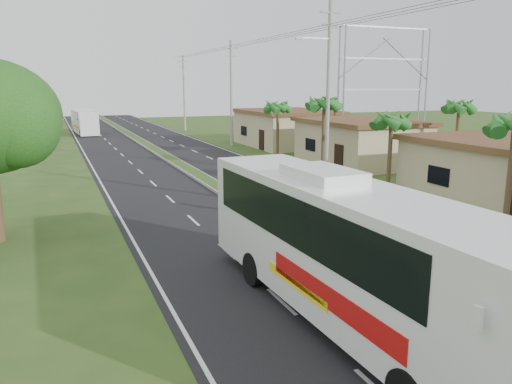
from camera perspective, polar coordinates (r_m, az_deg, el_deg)
name	(u,v)px	position (r m, az deg, el deg)	size (l,w,h in m)	color
ground	(378,285)	(17.14, 13.74, -10.26)	(180.00, 180.00, 0.00)	#2A491A
road_asphalt	(204,180)	(34.66, -5.98, 1.39)	(14.00, 160.00, 0.02)	black
median_strip	(204,179)	(34.65, -5.99, 1.54)	(1.20, 160.00, 0.18)	gray
lane_edge_left	(103,187)	(33.44, -17.06, 0.51)	(0.12, 160.00, 0.01)	silver
lane_edge_right	(291,174)	(37.08, 4.00, 2.12)	(0.12, 160.00, 0.01)	silver
shop_mid	(360,142)	(42.19, 11.78, 5.66)	(7.60, 10.60, 3.67)	tan
shop_far	(286,128)	(54.28, 3.44, 7.35)	(8.60, 11.60, 3.82)	tan
palm_verge_b	(392,120)	(31.20, 15.24, 7.91)	(2.40, 2.40, 5.05)	#473321
palm_verge_c	(324,104)	(36.65, 7.81, 9.98)	(2.40, 2.40, 5.85)	#473321
palm_verge_d	(278,107)	(44.89, 2.51, 9.72)	(2.40, 2.40, 5.25)	#473321
palm_behind_shop	(459,107)	(38.75, 22.22, 9.03)	(2.40, 2.40, 5.65)	#473321
utility_pole_b	(328,88)	(35.60, 8.22, 11.73)	(3.20, 0.28, 12.00)	gray
utility_pole_c	(231,92)	(53.82, -2.84, 11.31)	(1.60, 0.28, 11.00)	gray
utility_pole_d	(184,92)	(72.97, -8.22, 11.22)	(1.60, 0.28, 10.50)	gray
billboard_lattice	(384,81)	(53.10, 14.41, 12.19)	(10.18, 1.18, 12.07)	gray
coach_bus_main	(345,243)	(13.68, 10.12, -5.77)	(3.06, 12.84, 4.13)	silver
coach_bus_far	(84,120)	(71.53, -19.03, 7.74)	(2.87, 10.82, 3.12)	white
motorcyclist	(291,204)	(23.94, 4.01, -1.36)	(1.96, 0.72, 2.39)	black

